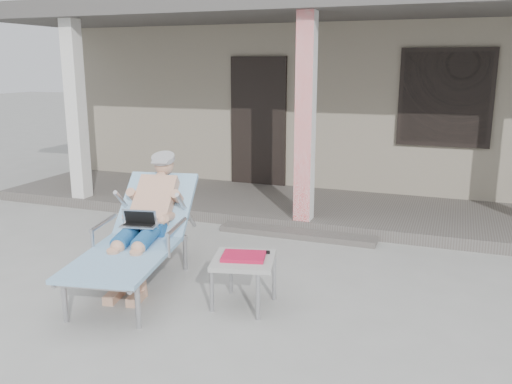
% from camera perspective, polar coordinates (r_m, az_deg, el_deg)
% --- Properties ---
extents(ground, '(60.00, 60.00, 0.00)m').
position_cam_1_polar(ground, '(5.26, -1.43, -10.55)').
color(ground, '#9E9E99').
rests_on(ground, ground).
extents(house, '(10.40, 5.40, 3.30)m').
position_cam_1_polar(house, '(11.12, 11.30, 10.68)').
color(house, gray).
rests_on(house, ground).
extents(porch_deck, '(10.00, 2.00, 0.15)m').
position_cam_1_polar(porch_deck, '(7.95, 6.64, -1.75)').
color(porch_deck, '#605B56').
rests_on(porch_deck, ground).
extents(porch_overhang, '(10.00, 2.30, 2.85)m').
position_cam_1_polar(porch_overhang, '(7.65, 7.11, 18.16)').
color(porch_overhang, silver).
rests_on(porch_overhang, porch_deck).
extents(porch_step, '(2.00, 0.30, 0.07)m').
position_cam_1_polar(porch_step, '(6.89, 4.31, -4.39)').
color(porch_step, '#605B56').
rests_on(porch_step, ground).
extents(lounger, '(1.09, 2.06, 1.29)m').
position_cam_1_polar(lounger, '(5.40, -12.03, -1.26)').
color(lounger, '#B7B7BC').
rests_on(lounger, ground).
extents(side_table, '(0.65, 0.65, 0.49)m').
position_cam_1_polar(side_table, '(4.85, -1.30, -7.44)').
color(side_table, '#A1A19D').
rests_on(side_table, ground).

